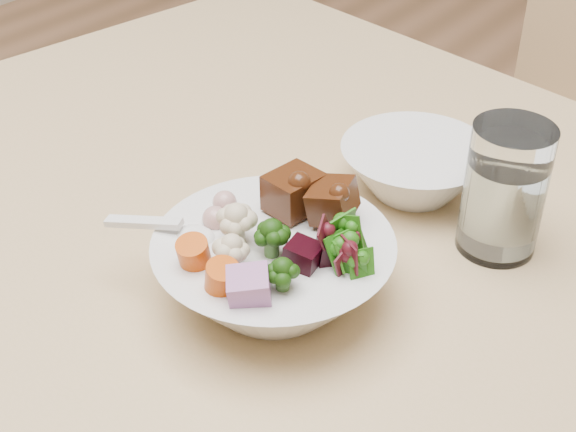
{
  "coord_description": "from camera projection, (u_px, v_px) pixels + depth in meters",
  "views": [
    {
      "loc": [
        0.38,
        -0.37,
        1.21
      ],
      "look_at": [
        0.06,
        0.05,
        0.83
      ],
      "focal_mm": 50.0,
      "sensor_mm": 36.0,
      "label": 1
    }
  ],
  "objects": [
    {
      "name": "water_glass",
      "position": [
        504.0,
        194.0,
        0.7
      ],
      "size": [
        0.07,
        0.07,
        0.12
      ],
      "color": "white",
      "rests_on": "dining_table"
    },
    {
      "name": "food_bowl",
      "position": [
        276.0,
        266.0,
        0.66
      ],
      "size": [
        0.2,
        0.2,
        0.11
      ],
      "color": "white",
      "rests_on": "dining_table"
    },
    {
      "name": "soup_spoon",
      "position": [
        182.0,
        233.0,
        0.65
      ],
      "size": [
        0.1,
        0.05,
        0.02
      ],
      "rotation": [
        0.0,
        0.0,
        0.36
      ],
      "color": "white",
      "rests_on": "food_bowl"
    },
    {
      "name": "side_bowl",
      "position": [
        415.0,
        169.0,
        0.79
      ],
      "size": [
        0.15,
        0.15,
        0.05
      ],
      "primitive_type": null,
      "color": "white",
      "rests_on": "dining_table"
    }
  ]
}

